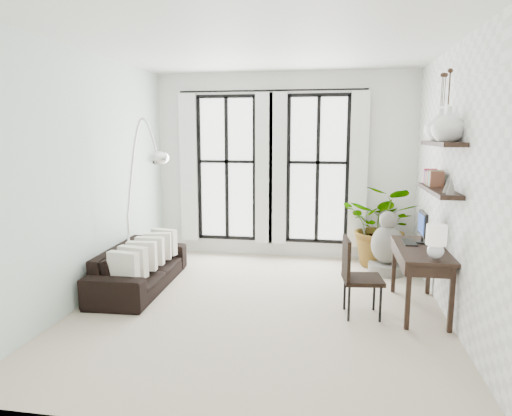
% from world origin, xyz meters
% --- Properties ---
extents(floor, '(5.00, 5.00, 0.00)m').
position_xyz_m(floor, '(0.00, 0.00, 0.00)').
color(floor, beige).
rests_on(floor, ground).
extents(ceiling, '(5.00, 5.00, 0.00)m').
position_xyz_m(ceiling, '(0.00, 0.00, 3.20)').
color(ceiling, white).
rests_on(ceiling, wall_back).
extents(wall_left, '(0.00, 5.00, 5.00)m').
position_xyz_m(wall_left, '(-2.25, 0.00, 1.60)').
color(wall_left, silver).
rests_on(wall_left, floor).
extents(wall_right, '(0.00, 5.00, 5.00)m').
position_xyz_m(wall_right, '(2.25, 0.00, 1.60)').
color(wall_right, white).
rests_on(wall_right, floor).
extents(wall_back, '(4.50, 0.00, 4.50)m').
position_xyz_m(wall_back, '(0.00, 2.50, 1.60)').
color(wall_back, white).
rests_on(wall_back, floor).
extents(windows, '(3.26, 0.13, 2.65)m').
position_xyz_m(windows, '(-0.20, 2.43, 1.56)').
color(windows, white).
rests_on(windows, wall_back).
extents(wall_shelves, '(0.25, 1.30, 0.60)m').
position_xyz_m(wall_shelves, '(2.11, 0.25, 1.73)').
color(wall_shelves, black).
rests_on(wall_shelves, wall_right).
extents(sofa, '(0.88, 2.06, 0.59)m').
position_xyz_m(sofa, '(-1.80, 0.45, 0.30)').
color(sofa, black).
rests_on(sofa, floor).
extents(throw_pillows, '(0.40, 1.52, 0.40)m').
position_xyz_m(throw_pillows, '(-1.70, 0.45, 0.50)').
color(throw_pillows, silver).
rests_on(throw_pillows, sofa).
extents(plant, '(1.56, 1.48, 1.36)m').
position_xyz_m(plant, '(1.70, 2.12, 0.68)').
color(plant, '#2D7228').
rests_on(plant, floor).
extents(desk, '(0.57, 1.34, 1.18)m').
position_xyz_m(desk, '(1.95, 0.17, 0.74)').
color(desk, black).
rests_on(desk, floor).
extents(desk_chair, '(0.50, 0.50, 0.95)m').
position_xyz_m(desk_chair, '(1.16, -0.08, 0.54)').
color(desk_chair, black).
rests_on(desk_chair, floor).
extents(arc_lamp, '(0.74, 0.50, 2.38)m').
position_xyz_m(arc_lamp, '(-1.69, 0.42, 1.67)').
color(arc_lamp, silver).
rests_on(arc_lamp, floor).
extents(buddha, '(0.55, 0.55, 0.99)m').
position_xyz_m(buddha, '(1.72, 1.70, 0.42)').
color(buddha, slate).
rests_on(buddha, floor).
extents(vase_a, '(0.37, 0.37, 0.38)m').
position_xyz_m(vase_a, '(2.11, -0.04, 2.27)').
color(vase_a, white).
rests_on(vase_a, shelf_upper).
extents(vase_b, '(0.37, 0.37, 0.38)m').
position_xyz_m(vase_b, '(2.11, 0.36, 2.27)').
color(vase_b, white).
rests_on(vase_b, shelf_upper).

